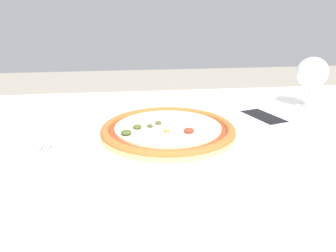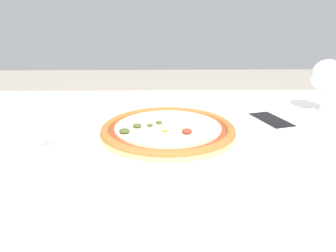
{
  "view_description": "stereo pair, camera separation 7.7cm",
  "coord_description": "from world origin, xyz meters",
  "px_view_note": "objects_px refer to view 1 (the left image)",
  "views": [
    {
      "loc": [
        -0.11,
        -0.73,
        1.02
      ],
      "look_at": [
        -0.02,
        -0.02,
        0.76
      ],
      "focal_mm": 35.0,
      "sensor_mm": 36.0,
      "label": 1
    },
    {
      "loc": [
        -0.03,
        -0.74,
        1.02
      ],
      "look_at": [
        -0.02,
        -0.02,
        0.76
      ],
      "focal_mm": 35.0,
      "sensor_mm": 36.0,
      "label": 2
    }
  ],
  "objects_px": {
    "dining_table": "(174,165)",
    "cell_phone": "(263,118)",
    "wine_glass_far_left": "(312,73)",
    "fork": "(37,160)",
    "pizza_plate": "(168,131)"
  },
  "relations": [
    {
      "from": "dining_table",
      "to": "fork",
      "type": "height_order",
      "value": "fork"
    },
    {
      "from": "wine_glass_far_left",
      "to": "dining_table",
      "type": "bearing_deg",
      "value": -158.81
    },
    {
      "from": "dining_table",
      "to": "fork",
      "type": "xyz_separation_m",
      "value": [
        -0.3,
        -0.11,
        0.08
      ]
    },
    {
      "from": "wine_glass_far_left",
      "to": "pizza_plate",
      "type": "bearing_deg",
      "value": -157.72
    },
    {
      "from": "dining_table",
      "to": "cell_phone",
      "type": "distance_m",
      "value": 0.29
    },
    {
      "from": "wine_glass_far_left",
      "to": "cell_phone",
      "type": "height_order",
      "value": "wine_glass_far_left"
    },
    {
      "from": "dining_table",
      "to": "pizza_plate",
      "type": "relative_size",
      "value": 4.03
    },
    {
      "from": "fork",
      "to": "cell_phone",
      "type": "height_order",
      "value": "cell_phone"
    },
    {
      "from": "wine_glass_far_left",
      "to": "cell_phone",
      "type": "xyz_separation_m",
      "value": [
        -0.18,
        -0.09,
        -0.1
      ]
    },
    {
      "from": "pizza_plate",
      "to": "fork",
      "type": "xyz_separation_m",
      "value": [
        -0.28,
        -0.09,
        -0.01
      ]
    },
    {
      "from": "dining_table",
      "to": "cell_phone",
      "type": "xyz_separation_m",
      "value": [
        0.26,
        0.08,
        0.09
      ]
    },
    {
      "from": "dining_table",
      "to": "cell_phone",
      "type": "relative_size",
      "value": 9.4
    },
    {
      "from": "cell_phone",
      "to": "dining_table",
      "type": "bearing_deg",
      "value": -162.4
    },
    {
      "from": "fork",
      "to": "wine_glass_far_left",
      "type": "xyz_separation_m",
      "value": [
        0.73,
        0.28,
        0.11
      ]
    },
    {
      "from": "dining_table",
      "to": "fork",
      "type": "relative_size",
      "value": 8.75
    }
  ]
}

